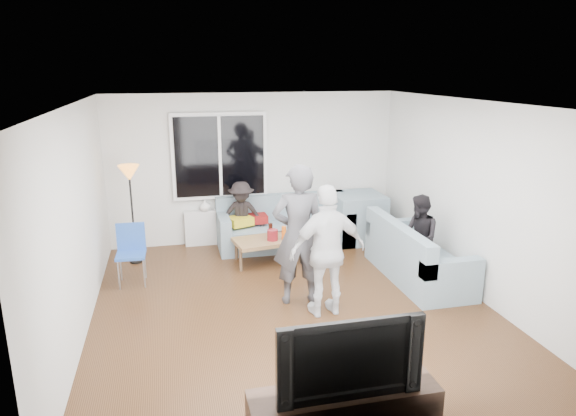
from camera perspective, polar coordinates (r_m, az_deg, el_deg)
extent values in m
cube|color=#56351C|center=(6.82, 0.34, -10.90)|extent=(5.00, 5.50, 0.04)
cube|color=white|center=(6.13, 0.38, 11.84)|extent=(5.00, 5.50, 0.04)
cube|color=silver|center=(8.99, -3.81, 4.45)|extent=(5.00, 0.04, 2.60)
cube|color=silver|center=(3.88, 10.22, -10.86)|extent=(5.00, 0.04, 2.60)
cube|color=silver|center=(6.27, -22.62, -1.55)|extent=(0.04, 5.50, 2.60)
cube|color=silver|center=(7.34, 19.86, 1.07)|extent=(0.04, 5.50, 2.60)
cube|color=white|center=(8.79, -7.62, 5.76)|extent=(1.62, 0.06, 1.47)
cube|color=black|center=(8.75, -7.60, 5.71)|extent=(1.50, 0.02, 1.35)
cube|color=white|center=(8.74, -7.59, 5.70)|extent=(0.05, 0.03, 1.35)
cube|color=silver|center=(9.04, -7.32, -2.05)|extent=(1.30, 0.12, 0.62)
imported|color=#296127|center=(8.91, -5.40, 1.06)|extent=(0.23, 0.20, 0.37)
imported|color=white|center=(8.88, -9.26, 0.26)|extent=(0.19, 0.19, 0.19)
cube|color=gray|center=(9.18, 7.73, -1.05)|extent=(0.85, 0.85, 0.85)
cube|color=gold|center=(8.63, -5.37, -1.45)|extent=(0.47, 0.43, 0.14)
cube|color=maroon|center=(8.75, -3.57, -1.18)|extent=(0.37, 0.31, 0.13)
cube|color=#A0774D|center=(8.13, -2.05, -4.77)|extent=(1.18, 0.77, 0.40)
cylinder|color=maroon|center=(7.97, -1.74, -3.02)|extent=(0.17, 0.17, 0.17)
imported|color=#46454A|center=(6.57, 1.15, -3.02)|extent=(0.71, 0.50, 1.85)
imported|color=silver|center=(6.29, 4.45, -4.81)|extent=(1.01, 0.49, 1.67)
imported|color=black|center=(7.65, 14.41, -3.20)|extent=(0.51, 0.63, 1.25)
imported|color=black|center=(8.66, -5.21, -0.86)|extent=(0.82, 0.55, 1.17)
cube|color=#37241B|center=(4.61, 6.26, -21.80)|extent=(1.60, 0.40, 0.44)
imported|color=black|center=(4.29, 6.48, -15.77)|extent=(1.20, 0.16, 0.69)
cylinder|color=orange|center=(7.98, -0.46, -2.81)|extent=(0.07, 0.07, 0.22)
cylinder|color=black|center=(8.23, 0.14, -2.23)|extent=(0.07, 0.07, 0.22)
cylinder|color=black|center=(8.13, -1.96, -2.46)|extent=(0.07, 0.07, 0.22)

